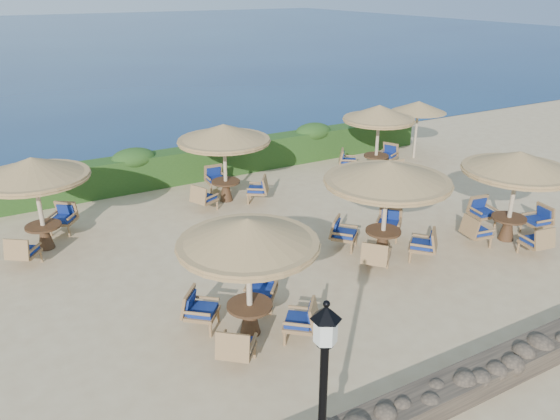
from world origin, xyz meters
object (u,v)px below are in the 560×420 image
object	(u,v)px
lamp_post	(322,420)
cafe_set_4	(224,145)
cafe_set_2	(516,178)
cafe_set_5	(378,125)
cafe_set_3	(35,180)
cafe_set_0	(248,256)
extra_parasol	(418,107)
cafe_set_1	(387,187)

from	to	relation	value
lamp_post	cafe_set_4	bearing A→B (deg)	72.20
cafe_set_2	cafe_set_5	size ratio (longest dim) A/B	1.09
cafe_set_3	cafe_set_4	world-z (taller)	same
cafe_set_4	lamp_post	bearing A→B (deg)	-107.80
lamp_post	cafe_set_0	size ratio (longest dim) A/B	1.14
cafe_set_3	cafe_set_2	bearing A→B (deg)	-26.89
cafe_set_4	cafe_set_3	bearing A→B (deg)	-171.80
cafe_set_2	extra_parasol	bearing A→B (deg)	66.86
cafe_set_2	cafe_set_3	world-z (taller)	same
cafe_set_0	cafe_set_3	bearing A→B (deg)	116.56
cafe_set_4	cafe_set_5	xyz separation A→B (m)	(6.30, -0.13, -0.07)
cafe_set_3	cafe_set_1	bearing A→B (deg)	-31.34
lamp_post	cafe_set_0	xyz separation A→B (m)	(0.98, 4.17, 0.29)
cafe_set_2	cafe_set_5	xyz separation A→B (m)	(0.50, 6.63, 0.01)
cafe_set_1	cafe_set_3	size ratio (longest dim) A/B	1.16
lamp_post	extra_parasol	size ratio (longest dim) A/B	1.38
lamp_post	cafe_set_1	distance (m)	8.11
cafe_set_4	cafe_set_5	world-z (taller)	same
extra_parasol	cafe_set_0	bearing A→B (deg)	-146.02
extra_parasol	cafe_set_2	bearing A→B (deg)	-113.14
extra_parasol	lamp_post	bearing A→B (deg)	-136.40
cafe_set_1	cafe_set_3	xyz separation A→B (m)	(-7.97, 4.85, 0.08)
lamp_post	extra_parasol	xyz separation A→B (m)	(12.60, 12.00, 0.62)
extra_parasol	cafe_set_4	xyz separation A→B (m)	(-8.94, -0.61, -0.20)
cafe_set_0	cafe_set_2	size ratio (longest dim) A/B	0.95
extra_parasol	cafe_set_4	size ratio (longest dim) A/B	0.78
extra_parasol	cafe_set_0	world-z (taller)	cafe_set_0
cafe_set_2	cafe_set_4	distance (m)	8.90
cafe_set_1	cafe_set_5	size ratio (longest dim) A/B	1.20
cafe_set_3	cafe_set_4	xyz separation A→B (m)	(5.87, 0.85, -0.06)
cafe_set_3	cafe_set_5	distance (m)	12.18
cafe_set_0	cafe_set_2	bearing A→B (deg)	3.13
cafe_set_1	cafe_set_4	bearing A→B (deg)	110.24
lamp_post	extra_parasol	world-z (taller)	lamp_post
cafe_set_1	cafe_set_3	distance (m)	9.33
lamp_post	cafe_set_4	size ratio (longest dim) A/B	1.08
extra_parasol	cafe_set_5	xyz separation A→B (m)	(-2.65, -0.74, -0.27)
cafe_set_2	cafe_set_1	bearing A→B (deg)	163.95
extra_parasol	cafe_set_0	size ratio (longest dim) A/B	0.83
cafe_set_0	cafe_set_1	xyz separation A→B (m)	(4.78, 1.53, 0.10)
cafe_set_5	cafe_set_2	bearing A→B (deg)	-94.33
cafe_set_3	extra_parasol	bearing A→B (deg)	5.62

